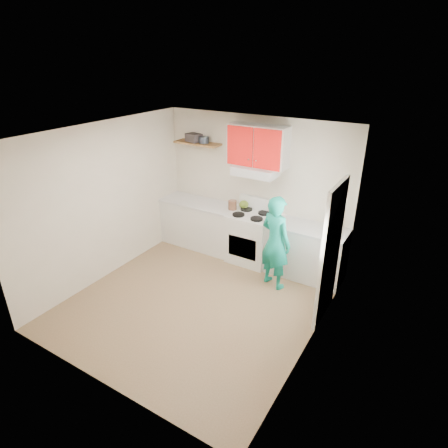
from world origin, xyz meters
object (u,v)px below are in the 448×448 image
Objects in this scene: kettle at (244,204)px; tin at (204,140)px; crock at (232,206)px; person at (275,242)px; stove at (251,238)px.

tin is at bearing -160.26° from kettle.
tin is 1.07× the size of kettle.
kettle is 0.22m from crock.
tin is 0.12× the size of person.
person is at bearing -36.54° from stove.
crock reaches higher than stove.
kettle is 1.23m from person.
tin reaches higher than kettle.
tin is at bearing 170.96° from stove.
stove is 0.58× the size of person.
person is (0.71, -0.53, 0.33)m from stove.
kettle is 0.11× the size of person.
stove is at bearing -5.77° from crock.
kettle is at bearing 45.01° from crock.
person is at bearing -26.80° from crock.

